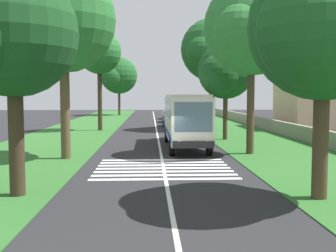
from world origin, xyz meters
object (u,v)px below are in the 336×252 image
Objects in this scene: trailing_car_1 at (169,117)px; trailing_car_0 at (170,121)px; roadside_tree_left_1 at (118,77)px; roadside_tree_right_2 at (320,29)px; trailing_car_2 at (168,115)px; roadside_tree_left_2 at (11,37)px; roadside_tree_left_3 at (98,54)px; utility_pole at (214,94)px; roadside_tree_left_0 at (62,23)px; roadside_tree_right_3 at (224,73)px; coach_bus at (185,117)px; roadside_building at (319,98)px; roadside_tree_right_1 at (249,30)px; roadside_tree_right_0 at (211,52)px.

trailing_car_0 is at bearing 178.93° from trailing_car_1.
roadside_tree_left_1 is 62.38m from roadside_tree_right_2.
trailing_car_0 is 28.62m from roadside_tree_left_1.
trailing_car_1 is 7.75m from trailing_car_2.
roadside_tree_left_2 is 27.79m from roadside_tree_left_3.
roadside_tree_right_2 reaches higher than utility_pole.
trailing_car_1 is at bearing -156.95° from roadside_tree_left_1.
trailing_car_0 is 0.52× the size of roadside_tree_left_2.
trailing_car_2 is (7.74, -0.19, 0.00)m from trailing_car_1.
roadside_tree_left_0 is 14.85m from roadside_tree_right_3.
roadside_tree_left_1 is (46.42, 8.23, 4.87)m from coach_bus.
roadside_tree_left_0 is 32.09m from roadside_building.
roadside_tree_right_1 is 23.73m from roadside_building.
roadside_tree_left_1 is 1.46× the size of utility_pole.
trailing_car_2 is at bearing -144.18° from roadside_tree_left_1.
roadside_tree_right_0 is at bearing 95.32° from roadside_building.
trailing_car_2 is at bearing -1.25° from trailing_car_0.
roadside_tree_right_1 is 1.51× the size of utility_pole.
roadside_tree_left_3 is (-12.94, 7.85, 7.26)m from trailing_car_1.
roadside_tree_left_1 reaches higher than trailing_car_2.
trailing_car_2 is at bearing 3.56° from roadside_tree_right_2.
roadside_tree_left_3 is 0.96× the size of roadside_tree_right_1.
utility_pole is (-36.15, -11.82, -3.27)m from roadside_tree_left_1.
roadside_tree_left_1 is at bearing 18.10° from utility_pole.
roadside_tree_left_0 is at bearing -179.13° from roadside_tree_left_1.
roadside_tree_right_2 is (-9.94, -10.80, -1.80)m from roadside_tree_left_0.
roadside_tree_right_2 is 33.74m from roadside_building.
trailing_car_2 is at bearing -0.42° from coach_bus.
utility_pole is (-4.75, 0.37, -4.55)m from roadside_tree_right_0.
roadside_building reaches higher than coach_bus.
roadside_tree_right_1 is 1.36× the size of roadside_tree_right_3.
coach_bus is at bearing -56.50° from roadside_tree_left_0.
roadside_tree_right_1 is 1.24× the size of roadside_tree_right_2.
roadside_tree_right_1 is 8.47m from roadside_tree_right_3.
roadside_tree_left_3 reaches higher than roadside_tree_right_2.
roadside_tree_right_0 reaches higher than utility_pole.
roadside_tree_left_2 reaches higher than trailing_car_1.
trailing_car_0 is at bearing 178.75° from trailing_car_2.
trailing_car_2 is 38.88m from roadside_tree_right_1.
roadside_tree_left_3 is 30.97m from roadside_tree_right_2.
trailing_car_1 is 33.48m from roadside_tree_left_0.
coach_bus is at bearing -150.89° from roadside_tree_left_3.
roadside_tree_right_2 is (-29.88, 0.61, -2.34)m from roadside_tree_right_0.
roadside_tree_left_2 is 21.53m from roadside_tree_right_3.
roadside_tree_right_3 reaches higher than trailing_car_0.
roadside_tree_left_0 is at bearing 97.74° from roadside_tree_right_1.
roadside_tree_right_0 is (28.74, -11.40, 2.53)m from roadside_tree_left_2.
trailing_car_0 is 16.99m from roadside_building.
roadside_tree_right_2 is at bearing 179.35° from roadside_tree_right_3.
roadside_tree_left_3 is 11.78m from roadside_tree_right_0.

